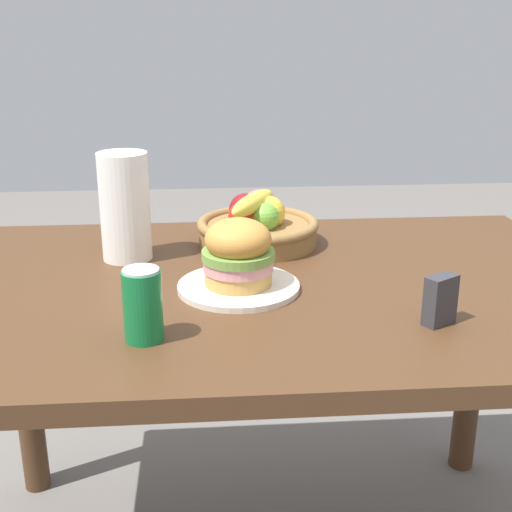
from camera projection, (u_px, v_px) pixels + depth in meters
The scene contains 7 objects.
dining_table at pixel (267, 326), 1.44m from camera, with size 1.40×0.90×0.75m.
plate at pixel (239, 287), 1.36m from camera, with size 0.24×0.24×0.01m, color silver.
sandwich at pixel (238, 253), 1.34m from camera, with size 0.14×0.14×0.13m.
soda_can at pixel (143, 305), 1.13m from camera, with size 0.07×0.07×0.13m.
fruit_basket at pixel (259, 225), 1.62m from camera, with size 0.29×0.29×0.14m.
paper_towel_roll at pixel (125, 207), 1.50m from camera, with size 0.11×0.11×0.24m, color white.
napkin_holder at pixel (440, 300), 1.19m from camera, with size 0.06×0.03×0.09m, color #333338.
Camera 1 is at (-0.13, -1.30, 1.26)m, focal length 47.85 mm.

